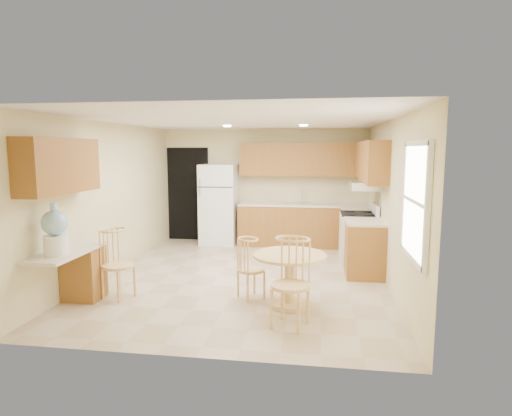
# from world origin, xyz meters

# --- Properties ---
(floor) EXTENTS (5.50, 5.50, 0.00)m
(floor) POSITION_xyz_m (0.00, 0.00, 0.00)
(floor) COLOR tan
(floor) RESTS_ON ground
(ceiling) EXTENTS (4.50, 5.50, 0.02)m
(ceiling) POSITION_xyz_m (0.00, 0.00, 2.50)
(ceiling) COLOR white
(ceiling) RESTS_ON wall_back
(wall_back) EXTENTS (4.50, 0.02, 2.50)m
(wall_back) POSITION_xyz_m (0.00, 2.75, 1.25)
(wall_back) COLOR beige
(wall_back) RESTS_ON floor
(wall_front) EXTENTS (4.50, 0.02, 2.50)m
(wall_front) POSITION_xyz_m (0.00, -2.75, 1.25)
(wall_front) COLOR beige
(wall_front) RESTS_ON floor
(wall_left) EXTENTS (0.02, 5.50, 2.50)m
(wall_left) POSITION_xyz_m (-2.25, 0.00, 1.25)
(wall_left) COLOR beige
(wall_left) RESTS_ON floor
(wall_right) EXTENTS (0.02, 5.50, 2.50)m
(wall_right) POSITION_xyz_m (2.25, 0.00, 1.25)
(wall_right) COLOR beige
(wall_right) RESTS_ON floor
(doorway) EXTENTS (0.90, 0.02, 2.10)m
(doorway) POSITION_xyz_m (-1.75, 2.73, 1.05)
(doorway) COLOR black
(doorway) RESTS_ON floor
(base_cab_back) EXTENTS (2.75, 0.60, 0.87)m
(base_cab_back) POSITION_xyz_m (0.88, 2.45, 0.43)
(base_cab_back) COLOR #9A6327
(base_cab_back) RESTS_ON floor
(counter_back) EXTENTS (2.75, 0.63, 0.04)m
(counter_back) POSITION_xyz_m (0.88, 2.45, 0.89)
(counter_back) COLOR beige
(counter_back) RESTS_ON base_cab_back
(base_cab_right_a) EXTENTS (0.60, 0.59, 0.87)m
(base_cab_right_a) POSITION_xyz_m (1.95, 1.85, 0.43)
(base_cab_right_a) COLOR #9A6327
(base_cab_right_a) RESTS_ON floor
(counter_right_a) EXTENTS (0.63, 0.59, 0.04)m
(counter_right_a) POSITION_xyz_m (1.95, 1.85, 0.89)
(counter_right_a) COLOR beige
(counter_right_a) RESTS_ON base_cab_right_a
(base_cab_right_b) EXTENTS (0.60, 0.80, 0.87)m
(base_cab_right_b) POSITION_xyz_m (1.95, 0.40, 0.43)
(base_cab_right_b) COLOR #9A6327
(base_cab_right_b) RESTS_ON floor
(counter_right_b) EXTENTS (0.63, 0.80, 0.04)m
(counter_right_b) POSITION_xyz_m (1.95, 0.40, 0.89)
(counter_right_b) COLOR beige
(counter_right_b) RESTS_ON base_cab_right_b
(upper_cab_back) EXTENTS (2.75, 0.33, 0.70)m
(upper_cab_back) POSITION_xyz_m (0.88, 2.58, 1.85)
(upper_cab_back) COLOR #9A6327
(upper_cab_back) RESTS_ON wall_back
(upper_cab_right) EXTENTS (0.33, 2.42, 0.70)m
(upper_cab_right) POSITION_xyz_m (2.08, 1.21, 1.85)
(upper_cab_right) COLOR #9A6327
(upper_cab_right) RESTS_ON wall_right
(upper_cab_left) EXTENTS (0.33, 1.40, 0.70)m
(upper_cab_left) POSITION_xyz_m (-2.08, -1.60, 1.85)
(upper_cab_left) COLOR #9A6327
(upper_cab_left) RESTS_ON wall_left
(sink) EXTENTS (0.78, 0.44, 0.01)m
(sink) POSITION_xyz_m (0.85, 2.45, 0.91)
(sink) COLOR silver
(sink) RESTS_ON counter_back
(range_hood) EXTENTS (0.50, 0.76, 0.14)m
(range_hood) POSITION_xyz_m (2.00, 1.18, 1.42)
(range_hood) COLOR silver
(range_hood) RESTS_ON upper_cab_right
(desk_pedestal) EXTENTS (0.48, 0.42, 0.72)m
(desk_pedestal) POSITION_xyz_m (-2.00, -1.32, 0.36)
(desk_pedestal) COLOR #9A6327
(desk_pedestal) RESTS_ON floor
(desk_top) EXTENTS (0.50, 1.20, 0.04)m
(desk_top) POSITION_xyz_m (-2.00, -1.70, 0.75)
(desk_top) COLOR beige
(desk_top) RESTS_ON desk_pedestal
(window) EXTENTS (0.06, 1.12, 1.30)m
(window) POSITION_xyz_m (2.23, -1.85, 1.50)
(window) COLOR white
(window) RESTS_ON wall_right
(can_light_a) EXTENTS (0.14, 0.14, 0.02)m
(can_light_a) POSITION_xyz_m (-0.50, 1.20, 2.48)
(can_light_a) COLOR white
(can_light_a) RESTS_ON ceiling
(can_light_b) EXTENTS (0.14, 0.14, 0.02)m
(can_light_b) POSITION_xyz_m (0.90, 1.20, 2.48)
(can_light_b) COLOR white
(can_light_b) RESTS_ON ceiling
(refrigerator) EXTENTS (0.77, 0.75, 1.74)m
(refrigerator) POSITION_xyz_m (-0.95, 2.40, 0.87)
(refrigerator) COLOR white
(refrigerator) RESTS_ON floor
(stove) EXTENTS (0.65, 0.76, 1.09)m
(stove) POSITION_xyz_m (1.92, 1.18, 0.47)
(stove) COLOR white
(stove) RESTS_ON floor
(dining_table) EXTENTS (0.96, 0.96, 0.71)m
(dining_table) POSITION_xyz_m (0.83, -1.20, 0.46)
(dining_table) COLOR #E0B470
(dining_table) RESTS_ON floor
(chair_table_a) EXTENTS (0.37, 0.46, 0.84)m
(chair_table_a) POSITION_xyz_m (0.28, -1.03, 0.51)
(chair_table_a) COLOR #E0B470
(chair_table_a) RESTS_ON floor
(chair_table_b) EXTENTS (0.46, 0.49, 1.04)m
(chair_table_b) POSITION_xyz_m (0.88, -1.95, 0.63)
(chair_table_b) COLOR #E0B470
(chair_table_b) RESTS_ON floor
(chair_desk) EXTENTS (0.42, 0.55, 0.96)m
(chair_desk) POSITION_xyz_m (-1.55, -1.30, 0.58)
(chair_desk) COLOR #E0B470
(chair_desk) RESTS_ON floor
(water_crock) EXTENTS (0.31, 0.31, 0.64)m
(water_crock) POSITION_xyz_m (-2.00, -1.90, 1.06)
(water_crock) COLOR white
(water_crock) RESTS_ON desk_top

